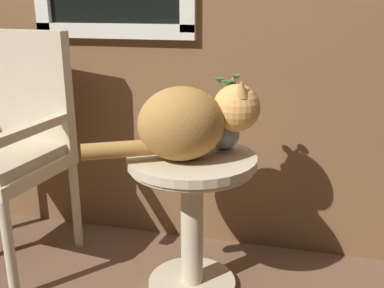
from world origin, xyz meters
TOP-DOWN VIEW (x-y plane):
  - wicker_side_table at (0.23, 0.24)m, footprint 0.52×0.52m
  - wicker_chair at (-0.67, 0.32)m, footprint 0.58×0.57m
  - cat at (0.23, 0.21)m, footprint 0.64×0.41m
  - pewter_vase_with_ivy at (0.35, 0.33)m, footprint 0.13×0.13m

SIDE VIEW (x-z plane):
  - wicker_side_table at x=0.23m, z-range 0.12..0.73m
  - wicker_chair at x=-0.67m, z-range 0.05..1.13m
  - pewter_vase_with_ivy at x=0.35m, z-range 0.55..0.87m
  - cat at x=0.23m, z-range 0.61..0.92m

